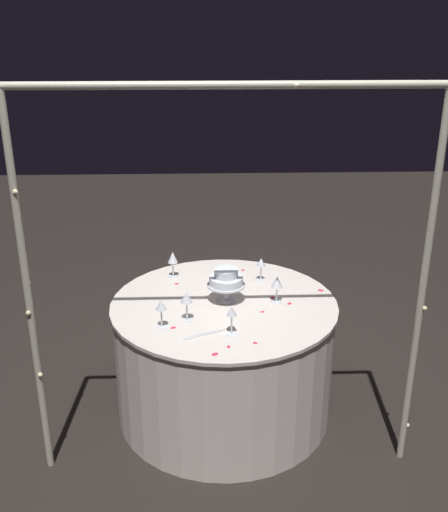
# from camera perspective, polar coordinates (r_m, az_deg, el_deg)

# --- Properties ---
(ground_plane) EXTENTS (12.00, 12.00, 0.00)m
(ground_plane) POSITION_cam_1_polar(r_m,az_deg,el_deg) (3.87, 0.00, -14.35)
(ground_plane) COLOR black
(decorative_arch) EXTENTS (1.99, 0.06, 2.03)m
(decorative_arch) POSITION_cam_1_polar(r_m,az_deg,el_deg) (2.82, 0.32, 2.09)
(decorative_arch) COLOR #B7B29E
(decorative_arch) RESTS_ON ground
(main_table) EXTENTS (1.32, 1.32, 0.74)m
(main_table) POSITION_cam_1_polar(r_m,az_deg,el_deg) (3.66, 0.00, -9.66)
(main_table) COLOR silver
(main_table) RESTS_ON ground
(tiered_cake) EXTENTS (0.22, 0.22, 0.20)m
(tiered_cake) POSITION_cam_1_polar(r_m,az_deg,el_deg) (3.44, 0.20, -2.28)
(tiered_cake) COLOR silver
(tiered_cake) RESTS_ON main_table
(wine_glass_0) EXTENTS (0.07, 0.07, 0.17)m
(wine_glass_0) POSITION_cam_1_polar(r_m,az_deg,el_deg) (3.24, -3.59, -4.08)
(wine_glass_0) COLOR silver
(wine_glass_0) RESTS_ON main_table
(wine_glass_1) EXTENTS (0.06, 0.06, 0.17)m
(wine_glass_1) POSITION_cam_1_polar(r_m,az_deg,el_deg) (3.78, -4.90, -0.22)
(wine_glass_1) COLOR silver
(wine_glass_1) RESTS_ON main_table
(wine_glass_2) EXTENTS (0.07, 0.07, 0.16)m
(wine_glass_2) POSITION_cam_1_polar(r_m,az_deg,el_deg) (3.46, 5.07, -2.56)
(wine_glass_2) COLOR silver
(wine_glass_2) RESTS_ON main_table
(wine_glass_3) EXTENTS (0.06, 0.06, 0.16)m
(wine_glass_3) POSITION_cam_1_polar(r_m,az_deg,el_deg) (3.09, 0.73, -5.50)
(wine_glass_3) COLOR silver
(wine_glass_3) RESTS_ON main_table
(wine_glass_4) EXTENTS (0.06, 0.06, 0.15)m
(wine_glass_4) POSITION_cam_1_polar(r_m,az_deg,el_deg) (3.73, 3.55, -0.77)
(wine_glass_4) COLOR silver
(wine_glass_4) RESTS_ON main_table
(wine_glass_5) EXTENTS (0.06, 0.06, 0.16)m
(wine_glass_5) POSITION_cam_1_polar(r_m,az_deg,el_deg) (3.18, -6.02, -4.86)
(wine_glass_5) COLOR silver
(wine_glass_5) RESTS_ON main_table
(cake_knife) EXTENTS (0.28, 0.14, 0.01)m
(cake_knife) POSITION_cam_1_polar(r_m,az_deg,el_deg) (3.16, -1.14, -7.25)
(cake_knife) COLOR silver
(cake_knife) RESTS_ON main_table
(rose_petal_0) EXTENTS (0.04, 0.04, 0.00)m
(rose_petal_0) POSITION_cam_1_polar(r_m,az_deg,el_deg) (2.98, -0.87, -9.32)
(rose_petal_0) COLOR #E02D47
(rose_petal_0) RESTS_ON main_table
(rose_petal_1) EXTENTS (0.03, 0.03, 0.00)m
(rose_petal_1) POSITION_cam_1_polar(r_m,az_deg,el_deg) (3.91, 1.82, -1.35)
(rose_petal_1) COLOR #E02D47
(rose_petal_1) RESTS_ON main_table
(rose_petal_2) EXTENTS (0.03, 0.03, 0.00)m
(rose_petal_2) POSITION_cam_1_polar(r_m,az_deg,el_deg) (3.72, -4.52, -2.64)
(rose_petal_2) COLOR #E02D47
(rose_petal_2) RESTS_ON main_table
(rose_petal_3) EXTENTS (0.04, 0.04, 0.00)m
(rose_petal_3) POSITION_cam_1_polar(r_m,az_deg,el_deg) (3.48, 6.26, -4.52)
(rose_petal_3) COLOR #E02D47
(rose_petal_3) RESTS_ON main_table
(rose_petal_4) EXTENTS (0.04, 0.04, 0.00)m
(rose_petal_4) POSITION_cam_1_polar(r_m,az_deg,el_deg) (3.67, 9.20, -3.24)
(rose_petal_4) COLOR #E02D47
(rose_petal_4) RESTS_ON main_table
(rose_petal_5) EXTENTS (0.03, 0.03, 0.00)m
(rose_petal_5) POSITION_cam_1_polar(r_m,az_deg,el_deg) (3.55, 4.65, -3.96)
(rose_petal_5) COLOR #E02D47
(rose_petal_5) RESTS_ON main_table
(rose_petal_6) EXTENTS (0.04, 0.03, 0.00)m
(rose_petal_6) POSITION_cam_1_polar(r_m,az_deg,el_deg) (3.22, -4.86, -6.81)
(rose_petal_6) COLOR #E02D47
(rose_petal_6) RESTS_ON main_table
(rose_petal_7) EXTENTS (0.03, 0.03, 0.00)m
(rose_petal_7) POSITION_cam_1_polar(r_m,az_deg,el_deg) (3.08, 2.99, -8.26)
(rose_petal_7) COLOR #E02D47
(rose_petal_7) RESTS_ON main_table
(rose_petal_8) EXTENTS (0.03, 0.02, 0.00)m
(rose_petal_8) POSITION_cam_1_polar(r_m,az_deg,el_deg) (3.38, 3.68, -5.32)
(rose_petal_8) COLOR #E02D47
(rose_petal_8) RESTS_ON main_table
(rose_petal_9) EXTENTS (0.02, 0.03, 0.00)m
(rose_petal_9) POSITION_cam_1_polar(r_m,az_deg,el_deg) (3.04, 0.45, -8.63)
(rose_petal_9) COLOR #E02D47
(rose_petal_9) RESTS_ON main_table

